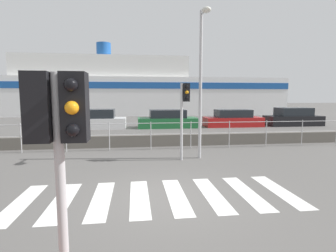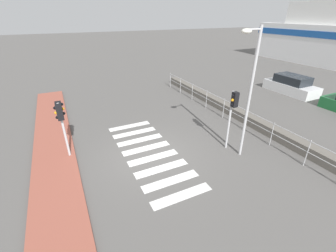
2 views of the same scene
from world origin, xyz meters
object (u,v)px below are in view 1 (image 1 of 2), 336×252
Objects in this scene: streetlamp at (202,68)px; ferry_boat at (133,91)px; traffic_light_far at (184,104)px; parked_car_red at (233,119)px; parked_car_white at (98,120)px; parked_car_black at (293,118)px; parked_car_green at (168,120)px; traffic_light_near at (58,130)px.

ferry_boat reaches higher than streetlamp.
traffic_light_far is 1.51m from streetlamp.
parked_car_white is at bearing 180.00° from parked_car_red.
parked_car_red is at bearing 180.00° from parked_car_black.
traffic_light_far is 10.56m from parked_car_green.
parked_car_green is (5.31, 0.00, -0.03)m from parked_car_white.
parked_car_red is (10.60, 0.00, -0.04)m from parked_car_white.
parked_car_green is at bearing 86.30° from traffic_light_far.
streetlamp is 1.23× the size of parked_car_red.
parked_car_red is at bearing 63.81° from traffic_light_near.
traffic_light_far reaches higher than parked_car_white.
traffic_light_far is 15.35m from parked_car_black.
traffic_light_near is 22.28m from parked_car_black.
parked_car_black reaches higher than parked_car_green.
traffic_light_near reaches higher than parked_car_red.
streetlamp is 10.77m from parked_car_green.
parked_car_green is (0.67, 10.42, -1.55)m from traffic_light_far.
parked_car_black is (5.20, -0.00, 0.05)m from parked_car_red.
parked_car_white is 0.93× the size of parked_car_black.
traffic_light_far is 0.08× the size of ferry_boat.
traffic_light_far is 25.43m from ferry_boat.
parked_car_white is (-2.02, 17.44, -1.49)m from traffic_light_near.
streetlamp is 1.34× the size of parked_car_white.
streetlamp is 1.24× the size of parked_car_black.
streetlamp is at bearing -135.37° from parked_car_black.
parked_car_green reaches higher than parked_car_red.
streetlamp is (3.27, 7.07, 1.39)m from traffic_light_near.
traffic_light_near is at bearing -128.31° from parked_car_black.
ferry_boat is 20.08m from parked_car_black.
ferry_boat reaches higher than parked_car_white.
parked_car_black is (13.22, -14.91, -2.49)m from ferry_boat.
traffic_light_far is 0.64× the size of parked_car_red.
parked_car_red is (5.31, 10.37, -2.92)m from streetlamp.
parked_car_red is (5.97, 10.42, -1.56)m from traffic_light_far.
traffic_light_near is at bearing -110.41° from traffic_light_far.
traffic_light_far is 11.51m from parked_car_white.
streetlamp reaches higher than parked_car_white.
traffic_light_far reaches higher than parked_car_red.
traffic_light_near is 0.48× the size of streetlamp.
traffic_light_far is 12.11m from parked_car_red.
parked_car_black is at bearing -0.00° from parked_car_red.
ferry_boat is at bearing 118.27° from parked_car_red.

